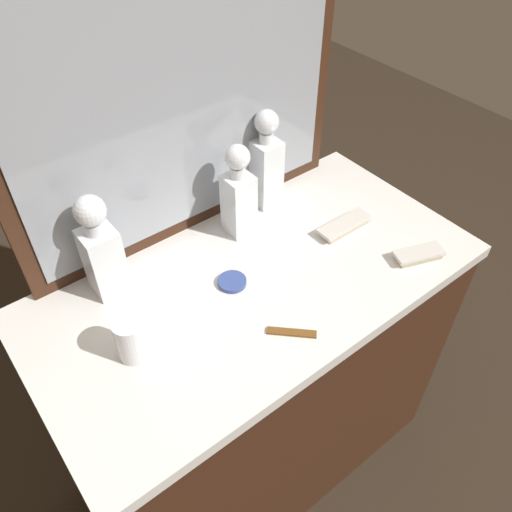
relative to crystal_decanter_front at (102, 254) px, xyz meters
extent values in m
plane|color=#2D2319|center=(0.31, -0.20, -1.04)|extent=(6.00, 6.00, 0.00)
cube|color=#381E11|center=(0.31, -0.20, -0.60)|extent=(1.13, 0.59, 0.89)
cube|color=silver|center=(0.31, -0.20, -0.13)|extent=(1.17, 0.60, 0.04)
cube|color=#381E11|center=(0.31, 0.09, 0.24)|extent=(0.95, 0.03, 0.72)
cube|color=gray|center=(0.31, 0.07, 0.24)|extent=(0.87, 0.01, 0.64)
cube|color=white|center=(0.00, 0.00, -0.02)|extent=(0.08, 0.08, 0.18)
cube|color=#8C4C14|center=(0.00, 0.00, -0.04)|extent=(0.07, 0.07, 0.15)
cylinder|color=white|center=(0.00, 0.00, 0.08)|extent=(0.05, 0.05, 0.03)
sphere|color=white|center=(0.00, 0.00, 0.13)|extent=(0.07, 0.07, 0.07)
cube|color=white|center=(0.39, -0.02, -0.02)|extent=(0.07, 0.07, 0.18)
cube|color=#8C4C14|center=(0.39, -0.02, -0.06)|extent=(0.06, 0.06, 0.11)
cylinder|color=white|center=(0.39, -0.02, 0.08)|extent=(0.04, 0.04, 0.03)
sphere|color=white|center=(0.39, -0.02, 0.13)|extent=(0.07, 0.07, 0.07)
cube|color=white|center=(0.53, 0.04, -0.01)|extent=(0.08, 0.08, 0.21)
cube|color=#8C4C14|center=(0.53, 0.04, -0.04)|extent=(0.06, 0.06, 0.15)
cylinder|color=white|center=(0.53, 0.04, 0.11)|extent=(0.04, 0.04, 0.03)
sphere|color=white|center=(0.53, 0.04, 0.15)|extent=(0.07, 0.07, 0.07)
cylinder|color=white|center=(-0.05, -0.22, -0.06)|extent=(0.07, 0.07, 0.11)
cylinder|color=silver|center=(-0.05, -0.22, -0.11)|extent=(0.07, 0.07, 0.01)
cube|color=#B7A88C|center=(0.62, -0.21, -0.11)|extent=(0.15, 0.05, 0.01)
cube|color=beige|center=(0.62, -0.21, -0.10)|extent=(0.17, 0.06, 0.01)
cube|color=#B7A88C|center=(0.69, -0.41, -0.11)|extent=(0.13, 0.09, 0.01)
cube|color=beige|center=(0.69, -0.41, -0.10)|extent=(0.14, 0.10, 0.01)
cylinder|color=#33478C|center=(0.25, -0.18, -0.11)|extent=(0.07, 0.07, 0.01)
cube|color=brown|center=(0.26, -0.39, -0.11)|extent=(0.10, 0.10, 0.01)
camera|label=1|loc=(-0.26, -0.93, 0.85)|focal=36.32mm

